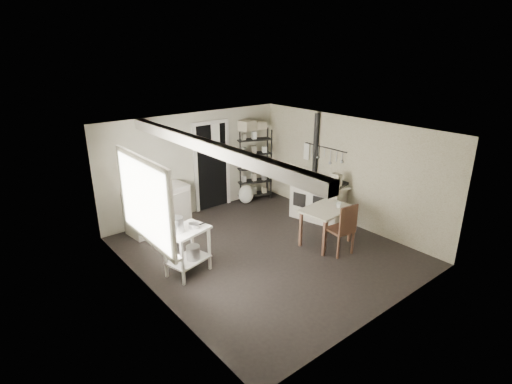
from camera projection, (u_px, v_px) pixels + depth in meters
floor at (266, 251)px, 7.56m from camera, size 5.00×5.00×0.00m
ceiling at (267, 130)px, 6.77m from camera, size 5.00×5.00×0.00m
wall_back at (194, 164)px, 8.98m from camera, size 4.50×0.02×2.30m
wall_front at (388, 244)px, 5.34m from camera, size 4.50×0.02×2.30m
wall_left at (150, 228)px, 5.83m from camera, size 0.02×5.00×2.30m
wall_right at (347, 171)px, 8.49m from camera, size 0.02×5.00×2.30m
window at (143, 201)px, 5.87m from camera, size 0.12×1.76×1.28m
doorway at (212, 167)px, 9.28m from camera, size 0.96×0.10×2.08m
ceiling_beam at (207, 147)px, 6.09m from camera, size 0.18×5.00×0.18m
wallpaper_panel at (346, 171)px, 8.49m from camera, size 0.01×5.00×2.30m
utensil_rail at (325, 148)px, 8.76m from camera, size 0.06×1.20×0.44m
prep_table at (188, 252)px, 6.68m from camera, size 0.82×0.67×0.82m
stockpot at (176, 225)px, 6.42m from camera, size 0.27×0.27×0.26m
saucepan at (194, 226)px, 6.58m from camera, size 0.23×0.23×0.10m
bucket at (193, 253)px, 6.69m from camera, size 0.28×0.28×0.25m
base_cabinets at (158, 208)px, 8.33m from camera, size 1.41×0.72×0.89m
mixing_bowl at (161, 185)px, 8.21m from camera, size 0.32×0.32×0.07m
counter_cup at (143, 190)px, 7.88m from camera, size 0.16×0.16×0.10m
shelf_rack at (254, 162)px, 9.84m from camera, size 0.90×0.60×1.76m
shelf_jar at (243, 148)px, 9.49m from camera, size 0.10×0.10×0.19m
storage_box_a at (247, 120)px, 9.38m from camera, size 0.38×0.35×0.24m
storage_box_b at (260, 119)px, 9.60m from camera, size 0.32×0.31×0.17m
stove at (319, 200)px, 8.84m from camera, size 0.90×1.28×0.91m
stovepipe at (316, 144)px, 8.92m from camera, size 0.12×0.12×1.50m
side_ledge at (335, 205)px, 8.56m from camera, size 0.61×0.42×0.84m
oats_box at (336, 181)px, 8.28m from camera, size 0.15×0.23×0.32m
work_table at (326, 226)px, 7.71m from camera, size 1.04×0.78×0.75m
table_cup at (339, 204)px, 7.60m from camera, size 0.12×0.12×0.10m
chair at (340, 229)px, 7.34m from camera, size 0.46×0.48×1.00m
flour_sack at (246, 194)px, 9.77m from camera, size 0.45×0.41×0.47m
floor_crock at (327, 222)px, 8.59m from camera, size 0.16×0.16×0.16m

